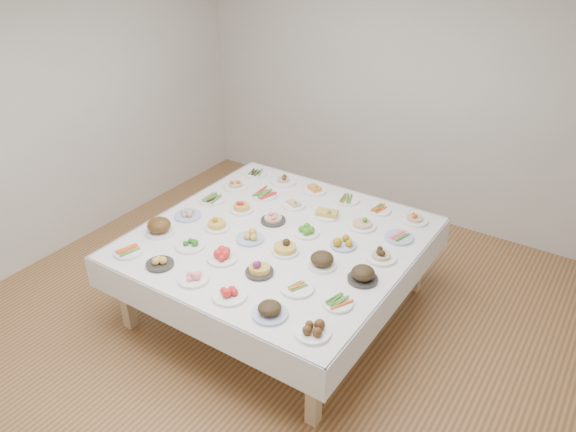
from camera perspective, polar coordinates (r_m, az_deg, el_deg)
The scene contains 38 objects.
room_envelope at distance 4.13m, azimuth -2.49°, elevation 9.47°, with size 5.02×5.02×2.81m.
display_table at distance 4.79m, azimuth -0.99°, elevation -2.77°, with size 2.24×2.24×0.75m.
dish_0 at distance 4.71m, azimuth -15.95°, elevation -3.39°, with size 0.26×0.23×0.06m.
dish_1 at distance 4.49m, azimuth -12.91°, elevation -4.58°, with size 0.22×0.22×0.08m.
dish_2 at distance 4.28m, azimuth -9.63°, elevation -6.04°, with size 0.23×0.23×0.09m.
dish_3 at distance 4.08m, azimuth -5.97°, elevation -7.68°, with size 0.25×0.25×0.10m.
dish_4 at distance 3.89m, azimuth -1.88°, elevation -9.34°, with size 0.25×0.25×0.13m.
dish_5 at distance 3.76m, azimuth 2.54°, elevation -11.33°, with size 0.24×0.24×0.10m.
dish_6 at distance 4.89m, azimuth -12.96°, elevation -1.02°, with size 0.27×0.27×0.15m.
dish_7 at distance 4.67m, azimuth -9.94°, elevation -2.73°, with size 0.24×0.24×0.09m.
dish_8 at distance 4.47m, azimuth -6.70°, elevation -3.87°, with size 0.25×0.25×0.11m.
dish_9 at distance 4.28m, azimuth -2.93°, elevation -5.13°, with size 0.23×0.22×0.14m.
dish_10 at distance 4.14m, azimuth 0.93°, elevation -7.24°, with size 0.25×0.25×0.05m.
dish_11 at distance 4.01m, azimuth 5.07°, elevation -8.72°, with size 0.22×0.22×0.05m.
dish_12 at distance 5.11m, azimuth -10.17°, elevation 0.28°, with size 0.23×0.23×0.09m.
dish_13 at distance 4.88m, azimuth -7.23°, elevation -0.78°, with size 0.21×0.21×0.11m.
dish_14 at distance 4.70m, azimuth -3.89°, elevation -2.05°, with size 0.23×0.23×0.10m.
dish_15 at distance 4.52m, azimuth -0.29°, elevation -3.06°, with size 0.22×0.22×0.13m.
dish_16 at distance 4.36m, azimuth 3.49°, elevation -4.46°, with size 0.22×0.22×0.13m.
dish_17 at distance 4.24m, azimuth 7.63°, elevation -5.76°, with size 0.25×0.25×0.14m.
dish_18 at distance 5.34m, azimuth -7.74°, elevation 1.76°, with size 0.23×0.23×0.06m.
dish_19 at distance 5.14m, azimuth -4.75°, elevation 0.97°, with size 0.21×0.21×0.11m.
dish_20 at distance 4.95m, azimuth -1.52°, elevation -0.03°, with size 0.22×0.22×0.12m.
dish_21 at distance 4.77m, azimuth 1.91°, elevation -1.42°, with size 0.21×0.21×0.10m.
dish_22 at distance 4.63m, azimuth 5.64°, elevation -2.57°, with size 0.22×0.22×0.11m.
dish_23 at distance 4.50m, azimuth 9.45°, elevation -3.63°, with size 0.24×0.24×0.14m.
dish_24 at distance 5.56m, azimuth -5.34°, elevation 3.40°, with size 0.24×0.24×0.12m.
dish_25 at distance 5.38m, azimuth -2.44°, elevation 2.22°, with size 0.24×0.23×0.06m.
dish_26 at distance 5.20m, azimuth 0.60°, elevation 1.27°, with size 0.21×0.21×0.08m.
dish_27 at distance 5.04m, azimuth 3.98°, elevation 0.36°, with size 0.21×0.21×0.10m.
dish_28 at distance 4.90m, azimuth 7.58°, elevation -0.44°, with size 0.24×0.24×0.14m.
dish_29 at distance 4.81m, azimuth 11.20°, elevation -2.02°, with size 0.24×0.24×0.06m.
dish_30 at distance 5.82m, azimuth -3.31°, elevation 4.35°, with size 0.23×0.23×0.05m.
dish_31 at distance 5.62m, azimuth -0.47°, elevation 3.89°, with size 0.25×0.25×0.13m.
dish_32 at distance 5.46m, azimuth 2.70°, elevation 2.80°, with size 0.22×0.22×0.09m.
dish_33 at distance 5.32m, azimuth 5.96°, elevation 1.76°, with size 0.25×0.24×0.06m.
dish_34 at distance 5.19m, azimuth 9.18°, elevation 0.67°, with size 0.22×0.22×0.05m.
dish_35 at distance 5.07m, azimuth 12.75°, elevation -0.13°, with size 0.23×0.23×0.11m.
Camera 1 is at (2.28, -3.13, 3.26)m, focal length 35.00 mm.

